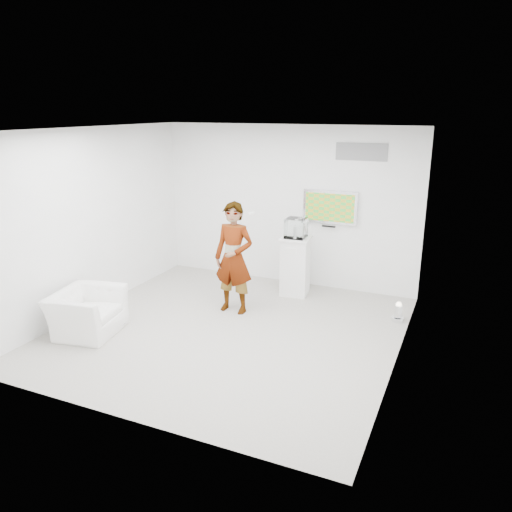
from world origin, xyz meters
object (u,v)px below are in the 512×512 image
person (234,258)px  pedestal (295,266)px  tv (330,207)px  floor_uplight (398,312)px  armchair (87,312)px

person → pedestal: 1.39m
tv → pedestal: 1.25m
floor_uplight → tv: bearing=144.3°
armchair → tv: bearing=-49.6°
tv → floor_uplight: 2.29m
armchair → floor_uplight: size_ratio=3.31×
person → floor_uplight: (2.59, 0.66, -0.77)m
tv → pedestal: tv is taller
person → pedestal: (0.66, 1.16, -0.39)m
pedestal → floor_uplight: pedestal is taller
armchair → person: bearing=-55.3°
floor_uplight → armchair: bearing=-151.4°
tv → pedestal: size_ratio=0.94×
person → floor_uplight: person is taller
person → floor_uplight: 2.78m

